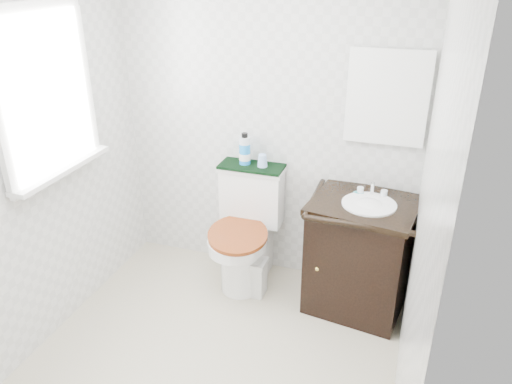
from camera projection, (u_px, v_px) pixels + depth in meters
The scene contains 14 objects.
floor at pixel (207, 368), 3.04m from camera, with size 2.40×2.40×0.00m, color beige.
wall_back at pixel (267, 122), 3.56m from camera, with size 2.40×2.40×0.00m, color silver.
wall_front at pixel (32, 350), 1.50m from camera, with size 2.40×2.40×0.00m, color silver.
wall_left at pixel (21, 164), 2.84m from camera, with size 2.40×2.40×0.00m, color silver.
wall_right at pixel (423, 223), 2.22m from camera, with size 2.40×2.40×0.00m, color silver.
window at pixel (44, 94), 2.90m from camera, with size 0.02×0.70×0.90m, color white.
mirror at pixel (387, 98), 3.20m from camera, with size 0.50×0.02×0.60m, color silver.
toilet at pixel (246, 235), 3.73m from camera, with size 0.53×0.70×0.88m.
vanity at pixel (360, 253), 3.42m from camera, with size 0.75×0.67×0.92m.
trash_bin at pixel (253, 276), 3.66m from camera, with size 0.20×0.16×0.29m.
towel at pixel (252, 166), 3.62m from camera, with size 0.47×0.22×0.02m, color black.
mouthwash_bottle at pixel (245, 150), 3.60m from camera, with size 0.08×0.08×0.23m.
cup at pixel (262, 161), 3.58m from camera, with size 0.07×0.07×0.09m, color #9AC1FC.
soap_bar at pixel (359, 192), 3.36m from camera, with size 0.08×0.05×0.02m, color teal.
Camera 1 is at (1.00, -2.08, 2.27)m, focal length 35.00 mm.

